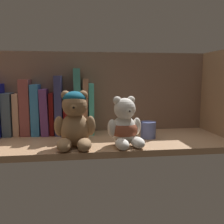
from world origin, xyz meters
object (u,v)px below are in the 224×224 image
object	(u,v)px
book_1	(10,114)
book_11	(91,108)
book_9	(77,101)
book_10	(85,106)
book_7	(59,105)
book_3	(27,107)
book_5	(46,111)
teddy_bear_larger	(75,121)
pillar_candle	(148,130)
teddy_bear_smaller	(125,126)
book_6	(53,113)
book_2	(18,114)
book_8	(69,113)
book_4	(37,109)

from	to	relation	value
book_1	book_11	distance (cm)	30.25
book_9	book_10	distance (cm)	3.25
book_7	book_9	world-z (taller)	book_9
book_3	book_5	distance (cm)	7.06
teddy_bear_larger	pillar_candle	bearing A→B (deg)	17.69
teddy_bear_larger	teddy_bear_smaller	xyz separation A→B (cm)	(15.37, -0.26, -2.12)
book_6	teddy_bear_larger	size ratio (longest dim) A/B	0.90
book_10	book_11	distance (cm)	2.53
book_6	book_7	xyz separation A→B (cm)	(2.55, 0.00, 3.18)
book_7	book_10	world-z (taller)	book_7
teddy_bear_larger	teddy_bear_smaller	distance (cm)	15.51
book_6	teddy_bear_smaller	size ratio (longest dim) A/B	1.00
book_1	book_2	bearing A→B (deg)	0.00
book_2	book_8	distance (cm)	18.70
book_1	book_10	xyz separation A→B (cm)	(27.83, 0.00, 2.52)
book_10	pillar_candle	xyz separation A→B (cm)	(21.94, -12.79, -7.45)
book_5	book_9	xyz separation A→B (cm)	(12.07, 0.00, 3.72)
book_4	book_9	distance (cm)	15.56
book_5	book_11	size ratio (longest dim) A/B	0.90
book_3	book_4	distance (cm)	3.73
book_2	teddy_bear_larger	xyz separation A→B (cm)	(21.29, -20.91, 0.54)
book_7	teddy_bear_larger	world-z (taller)	book_7
teddy_bear_smaller	book_6	bearing A→B (deg)	138.63
book_1	teddy_bear_larger	distance (cm)	32.09
book_2	book_6	world-z (taller)	book_6
book_4	book_9	bearing A→B (deg)	0.00
book_3	teddy_bear_larger	size ratio (longest dim) A/B	1.18
book_5	book_6	bearing A→B (deg)	0.00
book_10	teddy_bear_smaller	xyz separation A→B (cm)	(11.87, -21.16, -4.26)
book_5	book_10	xyz separation A→B (cm)	(14.73, 0.00, 1.86)
book_2	teddy_bear_larger	size ratio (longest dim) A/B	0.89
book_8	book_10	size ratio (longest dim) A/B	0.73
book_6	book_8	bearing A→B (deg)	0.00
book_2	book_9	distance (cm)	22.59
book_2	book_3	bearing A→B (deg)	0.00
book_8	pillar_candle	world-z (taller)	book_8
book_9	book_10	world-z (taller)	book_9
teddy_bear_larger	book_1	bearing A→B (deg)	139.33
teddy_bear_larger	pillar_candle	size ratio (longest dim) A/B	2.97
book_2	book_3	world-z (taller)	book_3
book_5	teddy_bear_larger	xyz separation A→B (cm)	(11.23, -20.91, -0.28)
book_3	book_8	xyz separation A→B (cm)	(15.47, 0.00, -2.70)
book_5	pillar_candle	size ratio (longest dim) A/B	2.92
book_1	book_7	distance (cm)	18.48
book_5	book_8	distance (cm)	8.69
book_1	pillar_candle	bearing A→B (deg)	-14.41
book_4	book_6	bearing A→B (deg)	0.00
book_5	teddy_bear_larger	world-z (taller)	teddy_bear_larger
book_6	teddy_bear_larger	world-z (taller)	teddy_bear_larger
book_11	pillar_candle	bearing A→B (deg)	-33.18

